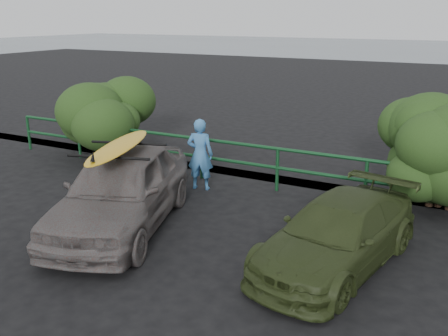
# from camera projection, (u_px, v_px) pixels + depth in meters

# --- Properties ---
(ground) EXTENTS (80.00, 80.00, 0.00)m
(ground) POSITION_uv_depth(u_px,v_px,m) (97.00, 276.00, 7.77)
(ground) COLOR black
(ocean) EXTENTS (200.00, 200.00, 0.00)m
(ocean) POSITION_uv_depth(u_px,v_px,m) (444.00, 49.00, 58.56)
(ocean) COLOR slate
(ocean) RESTS_ON ground
(guardrail) EXTENTS (14.00, 0.08, 1.04)m
(guardrail) POSITION_uv_depth(u_px,v_px,m) (238.00, 163.00, 11.85)
(guardrail) COLOR #134321
(guardrail) RESTS_ON ground
(shrub_left) EXTENTS (3.20, 2.40, 2.12)m
(shrub_left) POSITION_uv_depth(u_px,v_px,m) (93.00, 119.00, 14.15)
(shrub_left) COLOR #284619
(shrub_left) RESTS_ON ground
(sedan) EXTENTS (3.01, 4.73, 1.50)m
(sedan) POSITION_uv_depth(u_px,v_px,m) (122.00, 190.00, 9.39)
(sedan) COLOR #605756
(sedan) RESTS_ON ground
(olive_vehicle) EXTENTS (2.26, 4.00, 1.09)m
(olive_vehicle) POSITION_uv_depth(u_px,v_px,m) (338.00, 234.00, 7.97)
(olive_vehicle) COLOR #2E3A19
(olive_vehicle) RESTS_ON ground
(man) EXTENTS (0.69, 0.54, 1.67)m
(man) POSITION_uv_depth(u_px,v_px,m) (200.00, 154.00, 11.45)
(man) COLOR #3D7AB7
(man) RESTS_ON ground
(roof_rack) EXTENTS (1.76, 1.47, 0.05)m
(roof_rack) POSITION_uv_depth(u_px,v_px,m) (119.00, 150.00, 9.16)
(roof_rack) COLOR black
(roof_rack) RESTS_ON sedan
(surfboard) EXTENTS (1.35, 2.74, 0.08)m
(surfboard) POSITION_uv_depth(u_px,v_px,m) (119.00, 146.00, 9.14)
(surfboard) COLOR gold
(surfboard) RESTS_ON roof_rack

